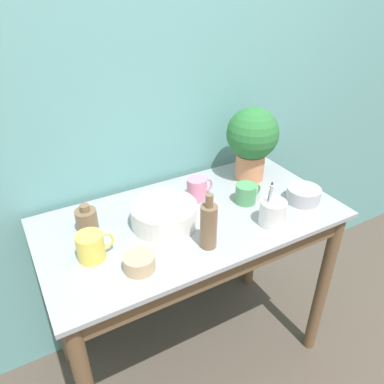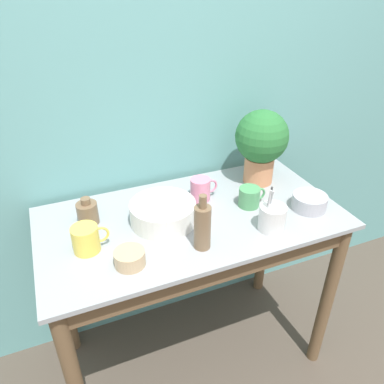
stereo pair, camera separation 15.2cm
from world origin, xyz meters
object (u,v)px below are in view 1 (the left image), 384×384
(potted_plant, at_px, (252,138))
(mug_yellow, at_px, (91,247))
(bowl_wash_large, at_px, (164,214))
(bowl_small_steel, at_px, (303,195))
(bottle_tall, at_px, (209,225))
(utensil_cup, at_px, (272,212))
(mug_pink, at_px, (197,189))
(bottle_short, at_px, (87,220))
(mug_green, at_px, (246,193))
(bowl_small_tan, at_px, (139,262))

(potted_plant, bearing_deg, mug_yellow, -166.21)
(bowl_wash_large, xyz_separation_m, bowl_small_steel, (0.62, -0.15, -0.01))
(mug_yellow, bearing_deg, bottle_tall, -19.90)
(bowl_wash_large, xyz_separation_m, utensil_cup, (0.38, -0.21, 0.01))
(mug_pink, bearing_deg, utensil_cup, -61.71)
(potted_plant, xyz_separation_m, bowl_wash_large, (-0.54, -0.15, -0.16))
(bottle_tall, distance_m, mug_yellow, 0.43)
(bottle_short, xyz_separation_m, mug_green, (0.67, -0.14, -0.01))
(bottle_tall, bearing_deg, mug_green, 30.41)
(bowl_small_tan, bearing_deg, bowl_wash_large, 46.14)
(bowl_small_tan, bearing_deg, utensil_cup, -1.29)
(potted_plant, height_order, bottle_short, potted_plant)
(bottle_short, relative_size, bowl_small_steel, 0.79)
(mug_green, bearing_deg, mug_yellow, -177.18)
(potted_plant, height_order, utensil_cup, potted_plant)
(bowl_wash_large, relative_size, bowl_small_steel, 1.80)
(bowl_wash_large, xyz_separation_m, mug_pink, (0.21, 0.10, 0.01))
(bowl_wash_large, bearing_deg, utensil_cup, -28.92)
(potted_plant, distance_m, mug_pink, 0.36)
(bottle_short, bearing_deg, bottle_tall, -40.99)
(bottle_short, xyz_separation_m, mug_pink, (0.50, -0.01, 0.00))
(potted_plant, xyz_separation_m, bowl_small_tan, (-0.73, -0.35, -0.18))
(bowl_small_tan, distance_m, utensil_cup, 0.58)
(potted_plant, height_order, bowl_small_steel, potted_plant)
(potted_plant, bearing_deg, mug_pink, -172.21)
(mug_green, distance_m, bowl_small_steel, 0.26)
(bottle_tall, relative_size, bottle_short, 1.93)
(potted_plant, distance_m, bottle_short, 0.84)
(potted_plant, distance_m, bowl_small_steel, 0.35)
(bowl_wash_large, bearing_deg, mug_yellow, -168.86)
(mug_pink, bearing_deg, bowl_small_tan, -143.29)
(bowl_wash_large, relative_size, bowl_small_tan, 2.42)
(potted_plant, relative_size, mug_green, 2.83)
(utensil_cup, bearing_deg, mug_pink, 118.29)
(mug_pink, distance_m, utensil_cup, 0.36)
(bowl_small_steel, xyz_separation_m, utensil_cup, (-0.23, -0.07, 0.02))
(bowl_wash_large, height_order, bowl_small_steel, bowl_wash_large)
(mug_pink, bearing_deg, bowl_small_steel, -31.81)
(bowl_small_steel, bearing_deg, potted_plant, 105.11)
(mug_yellow, height_order, bowl_small_tan, mug_yellow)
(mug_pink, height_order, mug_green, mug_pink)
(potted_plant, xyz_separation_m, mug_pink, (-0.32, -0.04, -0.16))
(bowl_wash_large, bearing_deg, mug_pink, 25.73)
(bowl_small_steel, relative_size, utensil_cup, 0.77)
(mug_pink, bearing_deg, bowl_wash_large, -154.27)
(bowl_small_steel, relative_size, bowl_small_tan, 1.34)
(bowl_wash_large, distance_m, mug_pink, 0.24)
(bowl_wash_large, bearing_deg, bottle_tall, -68.09)
(bowl_small_steel, height_order, bowl_small_tan, bowl_small_steel)
(bowl_wash_large, distance_m, mug_green, 0.39)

